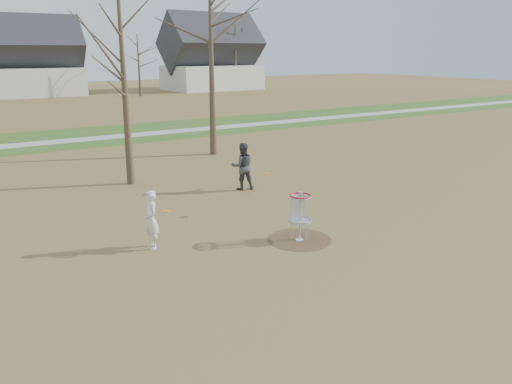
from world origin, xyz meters
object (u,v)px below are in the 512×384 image
disc_grounded (299,240)px  player_throwing (243,166)px  player_standing (151,220)px  disc_golf_basket (300,208)px

disc_grounded → player_throwing: bearing=75.7°
player_standing → player_throwing: 6.34m
player_throwing → disc_golf_basket: size_ratio=1.33×
player_standing → disc_golf_basket: (3.71, -1.59, 0.12)m
player_standing → disc_golf_basket: size_ratio=1.17×
player_throwing → disc_golf_basket: bearing=93.9°
player_throwing → disc_grounded: player_throwing is taller
player_throwing → disc_grounded: bearing=93.5°
player_throwing → disc_grounded: 5.70m
disc_golf_basket → disc_grounded: bearing=-134.3°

